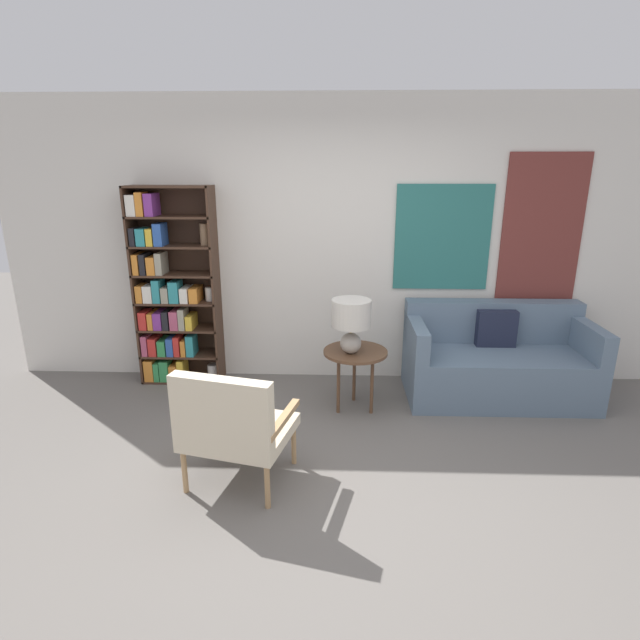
# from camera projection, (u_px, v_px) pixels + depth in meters

# --- Properties ---
(ground_plane) EXTENTS (14.00, 14.00, 0.00)m
(ground_plane) POSITION_uv_depth(u_px,v_px,m) (327.00, 498.00, 3.24)
(ground_plane) COLOR #66605B
(wall_back) EXTENTS (6.40, 0.08, 2.70)m
(wall_back) POSITION_uv_depth(u_px,v_px,m) (338.00, 244.00, 4.78)
(wall_back) COLOR silver
(wall_back) RESTS_ON ground_plane
(bookshelf) EXTENTS (0.78, 0.30, 1.90)m
(bookshelf) POSITION_uv_depth(u_px,v_px,m) (170.00, 296.00, 4.80)
(bookshelf) COLOR #422B1E
(bookshelf) RESTS_ON ground_plane
(armchair) EXTENTS (0.78, 0.73, 0.84)m
(armchair) POSITION_uv_depth(u_px,v_px,m) (232.00, 423.00, 3.22)
(armchair) COLOR tan
(armchair) RESTS_ON ground_plane
(couch) EXTENTS (1.64, 0.81, 0.85)m
(couch) POSITION_uv_depth(u_px,v_px,m) (496.00, 362.00, 4.62)
(couch) COLOR slate
(couch) RESTS_ON ground_plane
(side_table) EXTENTS (0.55, 0.55, 0.55)m
(side_table) POSITION_uv_depth(u_px,v_px,m) (355.00, 357.00, 4.30)
(side_table) COLOR brown
(side_table) RESTS_ON ground_plane
(table_lamp) EXTENTS (0.33, 0.33, 0.47)m
(table_lamp) POSITION_uv_depth(u_px,v_px,m) (351.00, 319.00, 4.14)
(table_lamp) COLOR #A59E93
(table_lamp) RESTS_ON side_table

